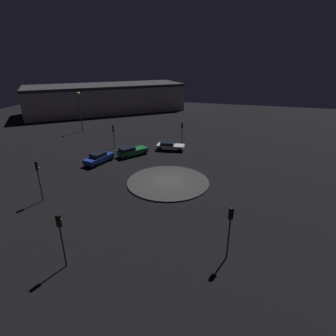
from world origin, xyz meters
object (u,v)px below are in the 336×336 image
traffic_light_southeast (38,173)px  car_blue (99,158)px  car_green (131,151)px  store_building (106,98)px  car_white (170,146)px  traffic_light_southwest (113,132)px  traffic_light_northeast (230,223)px  streetlamp_southwest (80,105)px  traffic_light_west (182,129)px  traffic_light_east (61,231)px

traffic_light_southeast → car_blue: bearing=54.2°
car_green → traffic_light_southeast: traffic_light_southeast is taller
car_blue → store_building: (-34.32, -16.31, 2.72)m
car_white → store_building: size_ratio=0.11×
car_white → traffic_light_southeast: traffic_light_southeast is taller
traffic_light_southwest → car_green: bearing=6.2°
car_green → car_white: (-4.20, 4.87, -0.06)m
car_blue → traffic_light_northeast: size_ratio=1.11×
store_building → traffic_light_northeast: bearing=87.1°
streetlamp_southwest → traffic_light_southeast: bearing=23.5°
traffic_light_southwest → traffic_light_west: (-4.08, 10.41, 0.11)m
traffic_light_east → traffic_light_west: bearing=9.0°
car_green → traffic_light_southeast: 15.88m
traffic_light_east → store_building: 58.50m
car_blue → traffic_light_southwest: size_ratio=1.29×
streetlamp_southwest → traffic_light_northeast: bearing=45.8°
car_green → traffic_light_northeast: size_ratio=1.08×
car_blue → store_building: 38.10m
car_green → store_building: (-30.34, -19.63, 2.75)m
car_blue → car_white: bearing=-30.0°
traffic_light_northeast → traffic_light_west: size_ratio=1.12×
car_blue → traffic_light_southwest: bearing=22.6°
traffic_light_northeast → streetlamp_southwest: bearing=11.5°
traffic_light_southeast → traffic_light_west: size_ratio=1.14×
car_blue → traffic_light_west: (-10.99, 9.49, 1.98)m
traffic_light_northeast → traffic_light_southeast: bearing=44.9°
traffic_light_southwest → traffic_light_northeast: size_ratio=0.86×
traffic_light_southwest → traffic_light_southeast: traffic_light_southeast is taller
traffic_light_southeast → store_building: size_ratio=0.11×
traffic_light_northeast → store_building: store_building is taller
car_white → traffic_light_west: (-2.81, 1.30, 2.07)m
traffic_light_northeast → store_building: bearing=1.3°
car_white → store_building: (-26.14, -24.50, 2.81)m
car_green → traffic_light_west: size_ratio=1.21×
car_white → traffic_light_southwest: bearing=-176.4°
car_white → traffic_light_southwest: 9.40m
car_blue → car_white: size_ratio=1.07×
car_white → streetlamp_southwest: 21.43m
car_green → streetlamp_southwest: (-10.83, -15.00, 4.47)m
car_blue → traffic_light_southeast: bearing=-166.8°
streetlamp_southwest → traffic_light_west: bearing=79.8°
car_blue → traffic_light_northeast: bearing=-113.3°
streetlamp_southwest → store_building: (-19.51, -4.63, -1.72)m
traffic_light_northeast → traffic_light_southeast: (-3.68, -19.26, 0.07)m
car_green → traffic_light_northeast: traffic_light_northeast is taller
car_blue → traffic_light_west: size_ratio=1.24×
car_white → traffic_light_east: 27.29m
car_green → traffic_light_southwest: size_ratio=1.26×
traffic_light_west → store_building: (-23.33, -25.80, 0.74)m
traffic_light_southwest → traffic_light_west: traffic_light_west is taller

